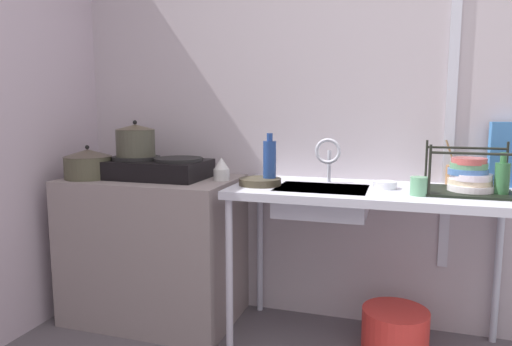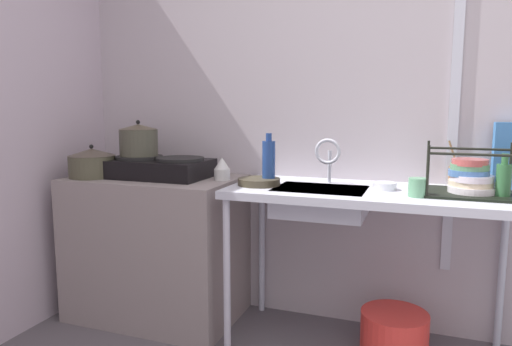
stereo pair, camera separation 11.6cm
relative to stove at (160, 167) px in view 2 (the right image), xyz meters
name	(u,v)px [view 2 (the right image)]	position (x,y,z in m)	size (l,w,h in m)	color
wall_back	(427,104)	(1.44, 0.35, 0.36)	(4.90, 0.10, 2.52)	#B8AEB5
wall_metal_strip	(456,78)	(1.57, 0.29, 0.49)	(0.05, 0.01, 2.02)	silver
counter_concrete	(157,247)	(-0.03, 0.00, -0.48)	(0.96, 0.60, 0.84)	gray
counter_sink	(368,203)	(1.19, 0.00, -0.12)	(1.38, 0.60, 0.84)	silver
stove	(160,167)	(0.00, 0.00, 0.00)	(0.57, 0.37, 0.12)	black
pot_on_left_burner	(139,140)	(-0.14, 0.00, 0.16)	(0.23, 0.23, 0.21)	#444436
pot_beside_stove	(92,163)	(-0.37, -0.13, 0.03)	(0.27, 0.27, 0.19)	#494735
percolator	(222,169)	(0.38, 0.03, 0.00)	(0.09, 0.09, 0.13)	silver
sink_basin	(321,202)	(0.96, -0.05, -0.13)	(0.45, 0.32, 0.14)	silver
faucet	(328,154)	(0.96, 0.10, 0.10)	(0.14, 0.08, 0.24)	silver
frying_pan	(259,182)	(0.63, -0.06, -0.04)	(0.22, 0.22, 0.04)	#3E3728
dish_rack	(471,180)	(1.64, 0.01, 0.01)	(0.39, 0.33, 0.24)	black
cup_by_rack	(418,187)	(1.42, -0.12, -0.02)	(0.08, 0.08, 0.09)	#5F9C73
small_bowl_on_drainboard	(385,186)	(1.26, 0.03, -0.04)	(0.12, 0.12, 0.04)	silver
bottle_by_sink	(269,162)	(0.68, -0.03, 0.06)	(0.07, 0.07, 0.27)	navy
bottle_by_rack	(504,180)	(1.77, -0.03, 0.02)	(0.06, 0.06, 0.20)	#31683A
cereal_box	(511,156)	(1.83, 0.26, 0.11)	(0.16, 0.05, 0.33)	#3B76B8
utensil_jar	(455,175)	(1.59, 0.25, 0.00)	(0.08, 0.06, 0.23)	#96663F
bucket_on_floor	(394,335)	(1.34, -0.02, -0.78)	(0.33, 0.33, 0.23)	red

